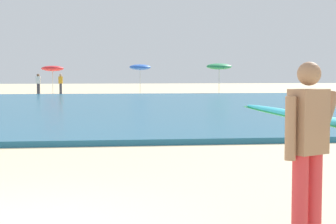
# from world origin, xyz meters

# --- Properties ---
(sea) EXTENTS (120.00, 28.00, 0.14)m
(sea) POSITION_xyz_m (0.00, 20.48, 0.07)
(sea) COLOR #1E6084
(sea) RESTS_ON ground
(surfer_with_board) EXTENTS (1.55, 2.72, 1.73)m
(surfer_with_board) POSITION_xyz_m (3.05, -0.73, 1.03)
(surfer_with_board) COLOR red
(surfer_with_board) RESTS_ON ground
(beach_umbrella_1) EXTENTS (1.72, 1.73, 2.24)m
(beach_umbrella_1) POSITION_xyz_m (-2.85, 37.93, 1.99)
(beach_umbrella_1) COLOR beige
(beach_umbrella_1) RESTS_ON ground
(beach_umbrella_2) EXTENTS (1.71, 1.73, 2.36)m
(beach_umbrella_2) POSITION_xyz_m (4.02, 38.24, 2.10)
(beach_umbrella_2) COLOR beige
(beach_umbrella_2) RESTS_ON ground
(beach_umbrella_3) EXTENTS (2.00, 2.02, 2.43)m
(beach_umbrella_3) POSITION_xyz_m (10.14, 36.71, 2.15)
(beach_umbrella_3) COLOR beige
(beach_umbrella_3) RESTS_ON ground
(beachgoer_near_row_left) EXTENTS (0.32, 0.20, 1.58)m
(beachgoer_near_row_left) POSITION_xyz_m (-3.86, 37.27, 0.84)
(beachgoer_near_row_left) COLOR #383842
(beachgoer_near_row_left) RESTS_ON ground
(beachgoer_near_row_mid) EXTENTS (0.32, 0.20, 1.58)m
(beachgoer_near_row_mid) POSITION_xyz_m (-2.15, 36.64, 0.84)
(beachgoer_near_row_mid) COLOR #383842
(beachgoer_near_row_mid) RESTS_ON ground
(beachgoer_near_row_right) EXTENTS (0.32, 0.20, 1.58)m
(beachgoer_near_row_right) POSITION_xyz_m (-3.78, 36.21, 0.84)
(beachgoer_near_row_right) COLOR #383842
(beachgoer_near_row_right) RESTS_ON ground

